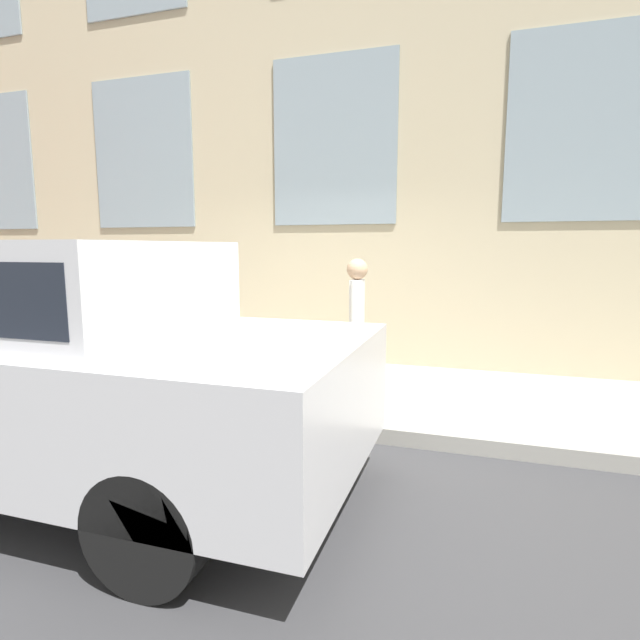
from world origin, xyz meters
TOP-DOWN VIEW (x-y plane):
  - ground_plane at (0.00, 0.00)m, footprint 80.00×80.00m
  - sidewalk at (1.21, 0.00)m, footprint 2.43×60.00m
  - fire_hydrant at (0.69, 0.07)m, footprint 0.38×0.48m
  - person at (1.21, -0.62)m, footprint 0.35×0.23m
  - parked_car_silver_near at (-1.35, 1.00)m, footprint 1.88×4.47m

SIDE VIEW (x-z plane):
  - ground_plane at x=0.00m, z-range 0.00..0.00m
  - sidewalk at x=1.21m, z-range 0.00..0.14m
  - fire_hydrant at x=0.69m, z-range 0.15..0.90m
  - parked_car_silver_near at x=-1.35m, z-range 0.07..1.80m
  - person at x=1.21m, z-range 0.29..1.71m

